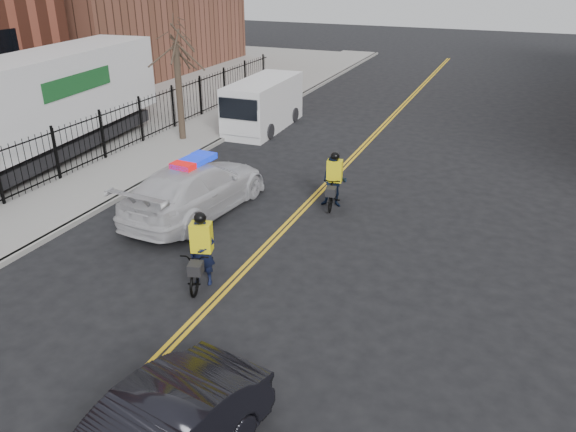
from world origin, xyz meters
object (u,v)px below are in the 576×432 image
at_px(cargo_van, 262,106).
at_px(cyclist_near, 203,259).
at_px(cyclist_far, 334,185).
at_px(semi_trailer, 34,106).
at_px(police_cruiser, 196,188).

relative_size(cargo_van, cyclist_near, 2.65).
bearing_deg(cyclist_far, cargo_van, 119.30).
height_order(cargo_van, semi_trailer, semi_trailer).
relative_size(police_cruiser, cyclist_near, 2.83).
relative_size(police_cruiser, cyclist_far, 3.12).
bearing_deg(cyclist_far, police_cruiser, -160.28).
distance_m(police_cruiser, cargo_van, 9.90).
xyz_separation_m(semi_trailer, cyclist_far, (11.83, 0.49, -1.61)).
bearing_deg(cyclist_near, cyclist_far, 59.13).
bearing_deg(police_cruiser, cargo_van, -72.70).
bearing_deg(cyclist_near, semi_trailer, 136.03).
relative_size(police_cruiser, semi_trailer, 0.44).
xyz_separation_m(cargo_van, cyclist_near, (4.60, -13.29, -0.44)).
distance_m(police_cruiser, cyclist_near, 4.36).
xyz_separation_m(cargo_van, semi_trailer, (-5.77, -7.97, 1.23)).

